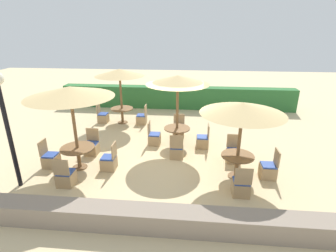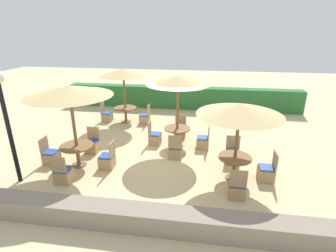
% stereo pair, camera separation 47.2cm
% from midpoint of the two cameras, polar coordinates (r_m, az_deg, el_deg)
% --- Properties ---
extents(ground_plane, '(40.00, 40.00, 0.00)m').
position_cam_midpoint_polar(ground_plane, '(9.57, -1.76, -6.33)').
color(ground_plane, '#D1BA8C').
extents(hedge_row, '(13.00, 0.70, 1.22)m').
position_cam_midpoint_polar(hedge_row, '(14.94, 1.05, 6.23)').
color(hedge_row, '#2D6B33').
rests_on(hedge_row, ground_plane).
extents(stone_border, '(10.00, 0.56, 0.52)m').
position_cam_midpoint_polar(stone_border, '(6.35, -6.17, -19.50)').
color(stone_border, gray).
rests_on(stone_border, ground_plane).
extents(lamp_post, '(0.36, 0.36, 3.32)m').
position_cam_midpoint_polar(lamp_post, '(8.26, -33.67, 3.18)').
color(lamp_post, black).
rests_on(lamp_post, ground_plane).
extents(parasol_front_left, '(2.63, 2.63, 2.72)m').
position_cam_midpoint_polar(parasol_front_left, '(8.43, -22.11, 6.82)').
color(parasol_front_left, brown).
rests_on(parasol_front_left, ground_plane).
extents(round_table_front_left, '(1.08, 1.08, 0.73)m').
position_cam_midpoint_polar(round_table_front_left, '(9.06, -20.45, -5.28)').
color(round_table_front_left, brown).
rests_on(round_table_front_left, ground_plane).
extents(patio_chair_front_left_north, '(0.46, 0.46, 0.93)m').
position_cam_midpoint_polar(patio_chair_front_left_north, '(10.00, -17.56, -4.44)').
color(patio_chair_front_left_north, tan).
rests_on(patio_chair_front_left_north, ground_plane).
extents(patio_chair_front_left_south, '(0.46, 0.46, 0.93)m').
position_cam_midpoint_polar(patio_chair_front_left_south, '(8.39, -22.89, -10.25)').
color(patio_chair_front_left_south, tan).
rests_on(patio_chair_front_left_south, ground_plane).
extents(patio_chair_front_left_west, '(0.46, 0.46, 0.93)m').
position_cam_midpoint_polar(patio_chair_front_left_west, '(9.64, -25.51, -6.56)').
color(patio_chair_front_left_west, tan).
rests_on(patio_chair_front_left_west, ground_plane).
extents(patio_chair_front_left_east, '(0.46, 0.46, 0.93)m').
position_cam_midpoint_polar(patio_chair_front_left_east, '(8.82, -14.18, -7.57)').
color(patio_chair_front_left_east, tan).
rests_on(patio_chair_front_left_east, ground_plane).
extents(parasol_back_left, '(2.26, 2.26, 2.59)m').
position_cam_midpoint_polar(parasol_back_left, '(12.36, -11.61, 11.28)').
color(parasol_back_left, brown).
rests_on(parasol_back_left, ground_plane).
extents(round_table_back_left, '(1.07, 1.07, 0.73)m').
position_cam_midpoint_polar(round_table_back_left, '(12.78, -11.03, 3.15)').
color(round_table_back_left, brown).
rests_on(round_table_back_left, ground_plane).
extents(patio_chair_back_left_east, '(0.46, 0.46, 0.93)m').
position_cam_midpoint_polar(patio_chair_back_left_east, '(12.59, -6.77, 1.63)').
color(patio_chair_back_left_east, tan).
rests_on(patio_chair_back_left_east, ground_plane).
extents(patio_chair_back_left_west, '(0.46, 0.46, 0.93)m').
position_cam_midpoint_polar(patio_chair_back_left_west, '(13.15, -14.99, 1.88)').
color(patio_chair_back_left_west, tan).
rests_on(patio_chair_back_left_west, ground_plane).
extents(parasol_center, '(2.31, 2.31, 2.75)m').
position_cam_midpoint_polar(parasol_center, '(9.49, 0.68, 9.93)').
color(parasol_center, brown).
rests_on(parasol_center, ground_plane).
extents(round_table_center, '(0.99, 0.99, 0.75)m').
position_cam_midpoint_polar(round_table_center, '(10.06, 0.63, -1.33)').
color(round_table_center, brown).
rests_on(round_table_center, ground_plane).
extents(patio_chair_center_north, '(0.46, 0.46, 0.93)m').
position_cam_midpoint_polar(patio_chair_center_north, '(11.04, 1.12, -1.01)').
color(patio_chair_center_north, tan).
rests_on(patio_chair_center_north, ground_plane).
extents(patio_chair_center_east, '(0.46, 0.46, 0.93)m').
position_cam_midpoint_polar(patio_chair_center_east, '(10.11, 6.27, -3.26)').
color(patio_chair_center_east, tan).
rests_on(patio_chair_center_east, ground_plane).
extents(patio_chair_center_south, '(0.46, 0.46, 0.93)m').
position_cam_midpoint_polar(patio_chair_center_south, '(9.27, 0.43, -5.46)').
color(patio_chair_center_south, tan).
rests_on(patio_chair_center_south, ground_plane).
extents(patio_chair_center_west, '(0.46, 0.46, 0.93)m').
position_cam_midpoint_polar(patio_chair_center_west, '(10.34, -4.36, -2.63)').
color(patio_chair_center_west, tan).
rests_on(patio_chair_center_west, ground_plane).
extents(parasol_front_right, '(2.43, 2.43, 2.38)m').
position_cam_midpoint_polar(parasol_front_right, '(7.61, 14.25, 3.71)').
color(parasol_front_right, brown).
rests_on(parasol_front_right, ground_plane).
extents(round_table_front_right, '(0.99, 0.99, 0.74)m').
position_cam_midpoint_polar(round_table_front_right, '(8.22, 13.25, -7.30)').
color(round_table_front_right, brown).
rests_on(round_table_front_right, ground_plane).
extents(patio_chair_front_right_east, '(0.46, 0.46, 0.93)m').
position_cam_midpoint_polar(patio_chair_front_right_east, '(8.60, 19.56, -8.99)').
color(patio_chair_front_right_east, tan).
rests_on(patio_chair_front_right_east, ground_plane).
extents(patio_chair_front_right_south, '(0.46, 0.46, 0.93)m').
position_cam_midpoint_polar(patio_chair_front_right_south, '(7.56, 13.83, -12.70)').
color(patio_chair_front_right_south, tan).
rests_on(patio_chair_front_right_south, ground_plane).
extents(patio_chair_front_right_north, '(0.46, 0.46, 0.93)m').
position_cam_midpoint_polar(patio_chair_front_right_north, '(9.25, 12.62, -6.05)').
color(patio_chair_front_right_north, tan).
rests_on(patio_chair_front_right_north, ground_plane).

